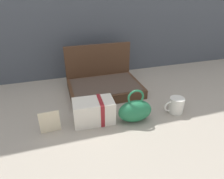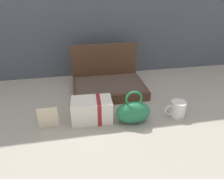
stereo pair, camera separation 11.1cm
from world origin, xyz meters
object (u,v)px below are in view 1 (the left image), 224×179
(cream_toiletry_bag, at_px, (94,111))
(open_suitcase, at_px, (103,82))
(teal_pouch_handbag, at_px, (135,111))
(coffee_mug, at_px, (176,105))
(info_card_left, at_px, (50,122))

(cream_toiletry_bag, bearing_deg, open_suitcase, 67.60)
(teal_pouch_handbag, distance_m, coffee_mug, 0.26)
(teal_pouch_handbag, distance_m, cream_toiletry_bag, 0.22)
(coffee_mug, bearing_deg, open_suitcase, 129.41)
(teal_pouch_handbag, height_order, cream_toiletry_bag, teal_pouch_handbag)
(open_suitcase, bearing_deg, cream_toiletry_bag, -112.40)
(cream_toiletry_bag, relative_size, coffee_mug, 1.84)
(open_suitcase, xyz_separation_m, cream_toiletry_bag, (-0.14, -0.34, 0.00))
(cream_toiletry_bag, height_order, info_card_left, cream_toiletry_bag)
(info_card_left, bearing_deg, cream_toiletry_bag, 3.02)
(cream_toiletry_bag, relative_size, info_card_left, 1.90)
(info_card_left, bearing_deg, teal_pouch_handbag, -7.56)
(open_suitcase, xyz_separation_m, info_card_left, (-0.37, -0.36, -0.00))
(teal_pouch_handbag, bearing_deg, open_suitcase, 99.46)
(teal_pouch_handbag, relative_size, coffee_mug, 1.59)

